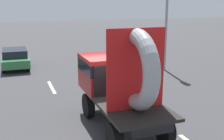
{
  "coord_description": "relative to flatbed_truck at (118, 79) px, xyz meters",
  "views": [
    {
      "loc": [
        -3.58,
        -8.99,
        4.36
      ],
      "look_at": [
        -0.09,
        0.5,
        1.9
      ],
      "focal_mm": 44.5,
      "sensor_mm": 36.0,
      "label": 1
    }
  ],
  "objects": [
    {
      "name": "ground_plane",
      "position": [
        0.09,
        0.12,
        -1.71
      ],
      "size": [
        120.0,
        120.0,
        0.0
      ],
      "primitive_type": "plane",
      "color": "#38383A"
    },
    {
      "name": "lane_dash_left_far",
      "position": [
        -1.64,
        5.43,
        -1.71
      ],
      "size": [
        0.16,
        2.32,
        0.01
      ],
      "primitive_type": "cube",
      "rotation": [
        0.0,
        0.0,
        1.57
      ],
      "color": "beige",
      "rests_on": "ground_plane"
    },
    {
      "name": "flatbed_truck",
      "position": [
        0.0,
        0.0,
        0.0
      ],
      "size": [
        2.02,
        4.68,
        3.65
      ],
      "color": "black",
      "rests_on": "ground_plane"
    },
    {
      "name": "traffic_light",
      "position": [
        6.0,
        6.82,
        2.45
      ],
      "size": [
        0.42,
        0.36,
        6.45
      ],
      "color": "gray",
      "rests_on": "ground_plane"
    },
    {
      "name": "lane_dash_right_far",
      "position": [
        1.64,
        5.5,
        -1.71
      ],
      "size": [
        0.16,
        2.11,
        0.01
      ],
      "primitive_type": "cube",
      "rotation": [
        0.0,
        0.0,
        1.57
      ],
      "color": "beige",
      "rests_on": "ground_plane"
    },
    {
      "name": "distant_sedan",
      "position": [
        -3.29,
        10.84,
        -1.01
      ],
      "size": [
        1.72,
        4.01,
        1.31
      ],
      "color": "black",
      "rests_on": "ground_plane"
    }
  ]
}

